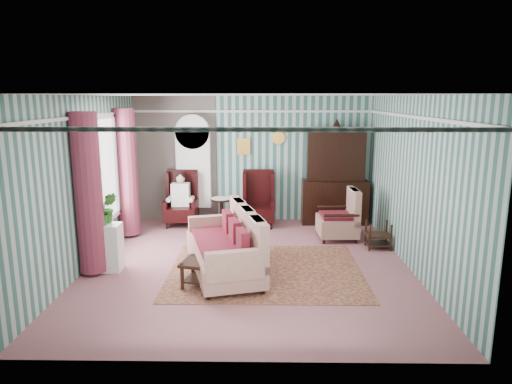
{
  "coord_description": "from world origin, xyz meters",
  "views": [
    {
      "loc": [
        0.25,
        -7.54,
        2.87
      ],
      "look_at": [
        0.12,
        0.6,
        1.17
      ],
      "focal_mm": 32.0,
      "sensor_mm": 36.0,
      "label": 1
    }
  ],
  "objects_px": {
    "seated_woman": "(181,200)",
    "sofa": "(223,244)",
    "wingback_left": "(181,199)",
    "floral_armchair": "(337,217)",
    "bookcase": "(194,174)",
    "round_side_table": "(222,211)",
    "coffee_table": "(211,274)",
    "nest_table": "(378,235)",
    "plant_stand": "(105,247)",
    "dresser_hutch": "(335,173)",
    "wingback_right": "(258,199)"
  },
  "relations": [
    {
      "from": "seated_woman",
      "to": "nest_table",
      "type": "height_order",
      "value": "seated_woman"
    },
    {
      "from": "sofa",
      "to": "wingback_right",
      "type": "bearing_deg",
      "value": -26.43
    },
    {
      "from": "wingback_left",
      "to": "coffee_table",
      "type": "distance_m",
      "value": 3.62
    },
    {
      "from": "dresser_hutch",
      "to": "plant_stand",
      "type": "xyz_separation_m",
      "value": [
        -4.3,
        -3.02,
        -0.78
      ]
    },
    {
      "from": "wingback_left",
      "to": "coffee_table",
      "type": "bearing_deg",
      "value": -72.82
    },
    {
      "from": "round_side_table",
      "to": "floral_armchair",
      "type": "bearing_deg",
      "value": -23.95
    },
    {
      "from": "wingback_right",
      "to": "sofa",
      "type": "height_order",
      "value": "wingback_right"
    },
    {
      "from": "round_side_table",
      "to": "nest_table",
      "type": "bearing_deg",
      "value": -28.2
    },
    {
      "from": "dresser_hutch",
      "to": "nest_table",
      "type": "height_order",
      "value": "dresser_hutch"
    },
    {
      "from": "nest_table",
      "to": "floral_armchair",
      "type": "height_order",
      "value": "floral_armchair"
    },
    {
      "from": "wingback_right",
      "to": "plant_stand",
      "type": "xyz_separation_m",
      "value": [
        -2.55,
        -2.75,
        -0.22
      ]
    },
    {
      "from": "wingback_left",
      "to": "seated_woman",
      "type": "xyz_separation_m",
      "value": [
        0.0,
        0.0,
        -0.04
      ]
    },
    {
      "from": "nest_table",
      "to": "floral_armchair",
      "type": "relative_size",
      "value": 0.58
    },
    {
      "from": "wingback_right",
      "to": "seated_woman",
      "type": "distance_m",
      "value": 1.75
    },
    {
      "from": "seated_woman",
      "to": "wingback_right",
      "type": "bearing_deg",
      "value": 0.0
    },
    {
      "from": "wingback_right",
      "to": "floral_armchair",
      "type": "bearing_deg",
      "value": -30.28
    },
    {
      "from": "seated_woman",
      "to": "plant_stand",
      "type": "height_order",
      "value": "seated_woman"
    },
    {
      "from": "seated_woman",
      "to": "plant_stand",
      "type": "relative_size",
      "value": 1.47
    },
    {
      "from": "bookcase",
      "to": "nest_table",
      "type": "distance_m",
      "value": 4.37
    },
    {
      "from": "round_side_table",
      "to": "coffee_table",
      "type": "distance_m",
      "value": 3.59
    },
    {
      "from": "wingback_left",
      "to": "seated_woman",
      "type": "distance_m",
      "value": 0.04
    },
    {
      "from": "floral_armchair",
      "to": "seated_woman",
      "type": "bearing_deg",
      "value": 71.7
    },
    {
      "from": "round_side_table",
      "to": "plant_stand",
      "type": "xyz_separation_m",
      "value": [
        -1.7,
        -2.9,
        0.1
      ]
    },
    {
      "from": "dresser_hutch",
      "to": "plant_stand",
      "type": "height_order",
      "value": "dresser_hutch"
    },
    {
      "from": "floral_armchair",
      "to": "round_side_table",
      "type": "bearing_deg",
      "value": 63.47
    },
    {
      "from": "wingback_right",
      "to": "sofa",
      "type": "relative_size",
      "value": 0.57
    },
    {
      "from": "bookcase",
      "to": "plant_stand",
      "type": "xyz_separation_m",
      "value": [
        -1.05,
        -3.14,
        -0.72
      ]
    },
    {
      "from": "seated_woman",
      "to": "floral_armchair",
      "type": "bearing_deg",
      "value": -15.71
    },
    {
      "from": "wingback_left",
      "to": "wingback_right",
      "type": "height_order",
      "value": "same"
    },
    {
      "from": "bookcase",
      "to": "sofa",
      "type": "height_order",
      "value": "bookcase"
    },
    {
      "from": "nest_table",
      "to": "sofa",
      "type": "relative_size",
      "value": 0.25
    },
    {
      "from": "bookcase",
      "to": "wingback_right",
      "type": "height_order",
      "value": "bookcase"
    },
    {
      "from": "bookcase",
      "to": "round_side_table",
      "type": "height_order",
      "value": "bookcase"
    },
    {
      "from": "seated_woman",
      "to": "sofa",
      "type": "distance_m",
      "value": 3.1
    },
    {
      "from": "sofa",
      "to": "bookcase",
      "type": "bearing_deg",
      "value": 0.75
    },
    {
      "from": "coffee_table",
      "to": "floral_armchair",
      "type": "bearing_deg",
      "value": 46.97
    },
    {
      "from": "dresser_hutch",
      "to": "coffee_table",
      "type": "xyz_separation_m",
      "value": [
        -2.44,
        -3.7,
        -0.97
      ]
    },
    {
      "from": "coffee_table",
      "to": "wingback_left",
      "type": "bearing_deg",
      "value": 107.18
    },
    {
      "from": "plant_stand",
      "to": "floral_armchair",
      "type": "bearing_deg",
      "value": 23.31
    },
    {
      "from": "dresser_hutch",
      "to": "nest_table",
      "type": "relative_size",
      "value": 4.37
    },
    {
      "from": "wingback_left",
      "to": "seated_woman",
      "type": "height_order",
      "value": "wingback_left"
    },
    {
      "from": "nest_table",
      "to": "sofa",
      "type": "xyz_separation_m",
      "value": [
        -2.87,
        -1.31,
        0.24
      ]
    },
    {
      "from": "wingback_left",
      "to": "sofa",
      "type": "height_order",
      "value": "wingback_left"
    },
    {
      "from": "dresser_hutch",
      "to": "plant_stand",
      "type": "bearing_deg",
      "value": -144.92
    },
    {
      "from": "sofa",
      "to": "floral_armchair",
      "type": "bearing_deg",
      "value": -64.28
    },
    {
      "from": "wingback_left",
      "to": "plant_stand",
      "type": "bearing_deg",
      "value": -106.22
    },
    {
      "from": "bookcase",
      "to": "wingback_left",
      "type": "distance_m",
      "value": 0.68
    },
    {
      "from": "seated_woman",
      "to": "floral_armchair",
      "type": "distance_m",
      "value": 3.51
    },
    {
      "from": "plant_stand",
      "to": "sofa",
      "type": "relative_size",
      "value": 0.37
    },
    {
      "from": "wingback_left",
      "to": "floral_armchair",
      "type": "relative_size",
      "value": 1.35
    }
  ]
}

